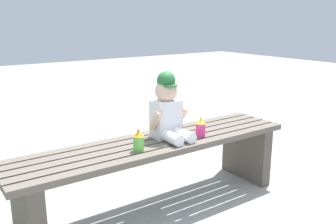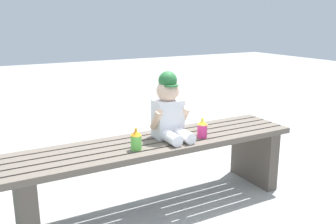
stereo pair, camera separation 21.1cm
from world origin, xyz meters
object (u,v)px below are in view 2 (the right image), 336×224
object	(u,v)px
park_bench	(158,161)
sippy_cup_right	(202,128)
sippy_cup_left	(136,140)
child_figure	(169,109)

from	to	relation	value
park_bench	sippy_cup_right	distance (m)	0.34
sippy_cup_left	sippy_cup_right	world-z (taller)	same
sippy_cup_left	park_bench	bearing A→B (deg)	25.92
park_bench	child_figure	size ratio (longest dim) A/B	4.40
park_bench	child_figure	bearing A→B (deg)	8.71
child_figure	sippy_cup_right	size ratio (longest dim) A/B	3.26
sippy_cup_left	child_figure	bearing A→B (deg)	20.66
sippy_cup_left	sippy_cup_right	bearing A→B (deg)	0.00
park_bench	sippy_cup_left	size ratio (longest dim) A/B	14.36
park_bench	sippy_cup_right	world-z (taller)	sippy_cup_right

